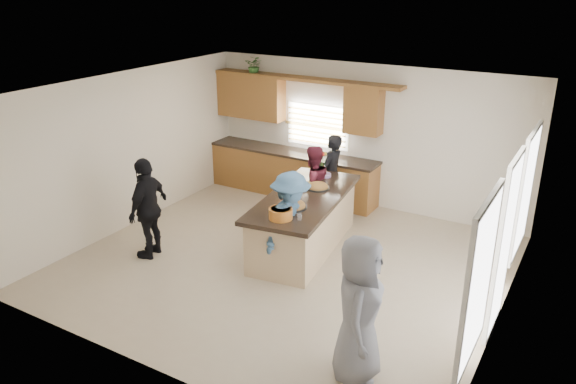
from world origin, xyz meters
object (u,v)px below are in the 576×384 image
Objects in this scene: woman_right_back at (290,224)px; salad_bowl at (281,213)px; woman_right_front at (359,310)px; woman_left_mid at (312,187)px; island at (304,224)px; woman_left_front at (148,208)px; woman_left_back at (332,174)px.

salad_bowl is at bearing 165.27° from woman_right_back.
woman_right_front reaches higher than woman_right_back.
woman_left_mid reaches higher than salad_bowl.
woman_left_mid is at bearing 101.92° from island.
island is at bearing 97.96° from salad_bowl.
salad_bowl is 0.22× the size of woman_right_back.
salad_bowl is (0.14, -0.98, 0.59)m from island.
woman_left_front is at bearing 118.33° from woman_right_back.
woman_left_front reaches higher than island.
salad_bowl is at bearing 42.64° from woman_left_mid.
woman_right_back is (2.26, 0.65, -0.02)m from woman_left_front.
woman_left_mid is at bearing 133.04° from woman_left_front.
salad_bowl is 0.21× the size of woman_left_front.
island is 0.99m from woman_left_mid.
island is 1.82× the size of woman_left_back.
island is 0.93m from woman_right_back.
woman_left_mid is 2.93m from woman_left_front.
island is at bearing 23.85° from woman_right_front.
woman_left_mid is 0.91× the size of woman_left_front.
woman_right_back is at bearing 95.37° from woman_left_front.
salad_bowl is 0.24× the size of woman_left_mid.
woman_right_front is (1.95, -1.56, -0.16)m from salad_bowl.
woman_right_back is 0.93× the size of woman_right_front.
woman_right_back is at bearing 17.08° from woman_left_back.
woman_left_back is at bearing 139.72° from woman_left_front.
woman_left_mid is 1.79m from woman_right_back.
salad_bowl is at bearing 14.72° from woman_left_back.
woman_left_front is (-1.76, -3.10, 0.06)m from woman_left_back.
woman_left_back is 4.79m from woman_right_front.
woman_right_back is at bearing 31.90° from woman_right_front.
woman_right_back is at bearing 63.08° from salad_bowl.
salad_bowl is 1.94m from woman_left_mid.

